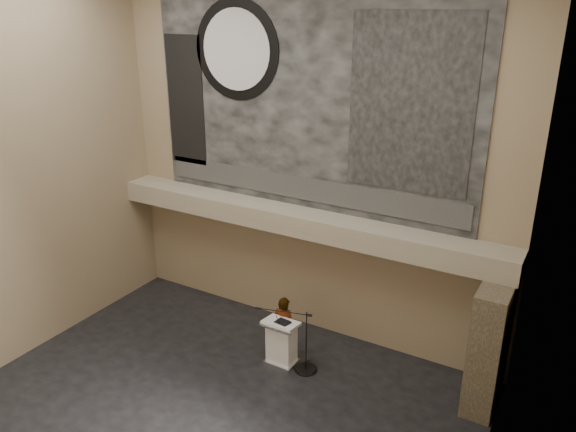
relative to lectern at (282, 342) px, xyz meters
The scene contains 19 objects.
floor 2.31m from the lectern, 100.45° to the right, with size 10.00×10.00×0.00m, color black.
wall_back 4.13m from the lectern, 102.82° to the left, with size 10.00×0.02×8.50m, color #8B7658.
wall_left 6.91m from the lectern, 157.78° to the right, with size 0.02×8.00×8.50m, color #8B7658.
wall_right 6.30m from the lectern, 25.69° to the right, with size 0.02×8.00×8.50m, color #8B7658.
soffit 2.80m from the lectern, 106.33° to the left, with size 10.00×0.80×0.50m, color gray.
sprinkler_left 3.21m from the lectern, 146.26° to the left, with size 0.04×0.04×0.06m, color #B2893D.
sprinkler_right 2.92m from the lectern, 41.94° to the left, with size 0.04×0.04×0.06m, color #B2893D.
banner 5.46m from the lectern, 103.03° to the left, with size 8.00×0.05×5.00m, color black.
banner_text_strip 3.57m from the lectern, 103.32° to the left, with size 7.76×0.02×0.55m, color #313131.
banner_clock_rim 6.75m from the lectern, 142.06° to the left, with size 2.30×2.30×0.02m, color black.
banner_clock_face 6.75m from the lectern, 142.39° to the left, with size 1.84×1.84×0.02m, color silver.
banner_building_print 5.87m from the lectern, 40.82° to the left, with size 2.60×0.02×3.60m, color black.
banner_brick_print 6.40m from the lectern, 155.68° to the left, with size 1.10×0.02×3.20m, color black.
stone_pier 4.42m from the lectern, 12.51° to the left, with size 0.60×1.40×2.70m, color #3D3325.
lectern is the anchor object (origin of this frame).
binder 0.57m from the lectern, 37.79° to the right, with size 0.31×0.25×0.04m, color black.
papers 0.57m from the lectern, 168.15° to the right, with size 0.23×0.32×0.01m, color silver.
speaker_person 0.41m from the lectern, 111.63° to the left, with size 0.55×0.36×1.50m, color white.
mic_stand 0.66m from the lectern, ahead, with size 1.38×0.58×1.48m.
Camera 1 is at (5.96, -7.03, 7.75)m, focal length 35.00 mm.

